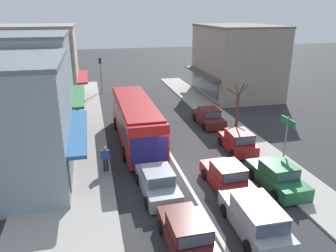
% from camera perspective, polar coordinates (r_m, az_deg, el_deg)
% --- Properties ---
extents(ground_plane, '(140.00, 140.00, 0.00)m').
position_cam_1_polar(ground_plane, '(20.75, 2.07, -7.73)').
color(ground_plane, '#2D2D30').
extents(lane_centre_line, '(0.20, 28.00, 0.01)m').
position_cam_1_polar(lane_centre_line, '(24.26, -0.45, -3.50)').
color(lane_centre_line, silver).
rests_on(lane_centre_line, ground).
extents(sidewalk_left, '(5.20, 44.00, 0.14)m').
position_cam_1_polar(sidewalk_left, '(25.62, -16.50, -2.90)').
color(sidewalk_left, '#A39E96').
rests_on(sidewalk_left, ground).
extents(kerb_right, '(2.80, 44.00, 0.12)m').
position_cam_1_polar(kerb_right, '(27.91, 11.10, -0.60)').
color(kerb_right, '#A39E96').
rests_on(kerb_right, ground).
extents(shopfront_corner_near, '(8.52, 8.63, 7.12)m').
position_cam_1_polar(shopfront_corner_near, '(20.66, -27.28, 0.57)').
color(shopfront_corner_near, '#84939E').
rests_on(shopfront_corner_near, ground).
extents(shopfront_mid_block, '(8.21, 8.35, 7.82)m').
position_cam_1_polar(shopfront_mid_block, '(28.82, -23.68, 6.72)').
color(shopfront_mid_block, '#84939E').
rests_on(shopfront_mid_block, ground).
extents(shopfront_far_end, '(8.88, 7.76, 8.10)m').
position_cam_1_polar(shopfront_far_end, '(36.98, -21.66, 9.72)').
color(shopfront_far_end, beige).
rests_on(shopfront_far_end, ground).
extents(building_right_far, '(8.47, 10.43, 7.94)m').
position_cam_1_polar(building_right_far, '(39.24, 11.77, 11.06)').
color(building_right_far, gray).
rests_on(building_right_far, ground).
extents(city_bus, '(2.81, 10.88, 3.23)m').
position_cam_1_polar(city_bus, '(24.46, -5.64, 1.29)').
color(city_bus, red).
rests_on(city_bus, ground).
extents(sedan_behind_bus_near, '(1.95, 4.23, 1.47)m').
position_cam_1_polar(sedan_behind_bus_near, '(14.36, 3.49, -18.53)').
color(sedan_behind_bus_near, '#561E19').
rests_on(sedan_behind_bus_near, ground).
extents(sedan_adjacent_lane_lead, '(2.00, 4.25, 1.47)m').
position_cam_1_polar(sedan_adjacent_lane_lead, '(18.04, -1.83, -9.84)').
color(sedan_adjacent_lane_lead, '#9EA3A8').
rests_on(sedan_adjacent_lane_lead, ground).
extents(sedan_behind_bus_mid, '(2.00, 4.25, 1.47)m').
position_cam_1_polar(sedan_behind_bus_mid, '(18.84, 10.27, -8.80)').
color(sedan_behind_bus_mid, maroon).
rests_on(sedan_behind_bus_mid, ground).
extents(wagon_adjacent_lane_trail, '(2.03, 4.55, 1.58)m').
position_cam_1_polar(wagon_adjacent_lane_trail, '(15.68, 14.95, -15.21)').
color(wagon_adjacent_lane_trail, '#9EA3A8').
rests_on(wagon_adjacent_lane_trail, ground).
extents(parked_sedan_kerb_front, '(1.98, 4.24, 1.47)m').
position_cam_1_polar(parked_sedan_kerb_front, '(19.63, 18.46, -8.34)').
color(parked_sedan_kerb_front, '#1E6638').
rests_on(parked_sedan_kerb_front, ground).
extents(parked_hatchback_kerb_second, '(1.89, 3.74, 1.54)m').
position_cam_1_polar(parked_hatchback_kerb_second, '(23.72, 12.04, -2.67)').
color(parked_hatchback_kerb_second, maroon).
rests_on(parked_hatchback_kerb_second, ground).
extents(parked_sedan_kerb_third, '(1.91, 4.21, 1.47)m').
position_cam_1_polar(parked_sedan_kerb_third, '(28.78, 7.06, 1.51)').
color(parked_sedan_kerb_third, '#561E19').
rests_on(parked_sedan_kerb_third, ground).
extents(traffic_light_downstreet, '(0.33, 0.24, 4.20)m').
position_cam_1_polar(traffic_light_downstreet, '(40.13, -11.69, 9.64)').
color(traffic_light_downstreet, gray).
rests_on(traffic_light_downstreet, ground).
extents(directional_road_sign, '(0.10, 1.40, 3.60)m').
position_cam_1_polar(directional_road_sign, '(20.68, 19.96, -0.96)').
color(directional_road_sign, gray).
rests_on(directional_road_sign, ground).
extents(street_tree_right, '(1.73, 1.62, 4.41)m').
position_cam_1_polar(street_tree_right, '(26.29, 11.97, 2.61)').
color(street_tree_right, brown).
rests_on(street_tree_right, ground).
extents(pedestrian_with_handbag_near, '(0.65, 0.28, 1.63)m').
position_cam_1_polar(pedestrian_with_handbag_near, '(20.31, -10.82, -5.38)').
color(pedestrian_with_handbag_near, '#232838').
rests_on(pedestrian_with_handbag_near, sidewalk_left).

